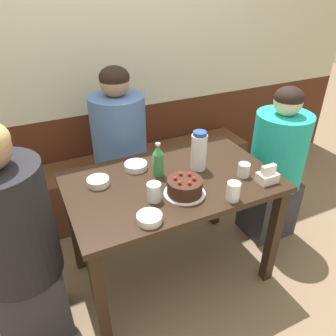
{
  "coord_description": "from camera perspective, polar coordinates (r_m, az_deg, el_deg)",
  "views": [
    {
      "loc": [
        -0.7,
        -1.4,
        1.75
      ],
      "look_at": [
        -0.0,
        0.05,
        0.79
      ],
      "focal_mm": 35.0,
      "sensor_mm": 36.0,
      "label": 1
    }
  ],
  "objects": [
    {
      "name": "napkin_holder",
      "position": [
        1.91,
        16.93,
        -1.33
      ],
      "size": [
        0.11,
        0.08,
        0.11
      ],
      "color": "white",
      "rests_on": "dining_table"
    },
    {
      "name": "back_wall",
      "position": [
        2.6,
        -10.11,
        19.21
      ],
      "size": [
        4.8,
        0.04,
        2.5
      ],
      "color": "#4C2314",
      "rests_on": "ground_plane"
    },
    {
      "name": "person_grey_tee",
      "position": [
        1.77,
        -24.99,
        -11.8
      ],
      "size": [
        0.39,
        0.39,
        1.26
      ],
      "color": "#33333D",
      "rests_on": "ground_plane"
    },
    {
      "name": "glass_tumbler_short",
      "position": [
        1.93,
        13.06,
        -0.33
      ],
      "size": [
        0.07,
        0.07,
        0.08
      ],
      "color": "silver",
      "rests_on": "dining_table"
    },
    {
      "name": "bowl_rice_small",
      "position": [
        1.85,
        -12.07,
        -2.35
      ],
      "size": [
        0.12,
        0.12,
        0.04
      ],
      "color": "white",
      "rests_on": "dining_table"
    },
    {
      "name": "dining_table",
      "position": [
        1.92,
        0.67,
        -4.8
      ],
      "size": [
        1.19,
        0.73,
        0.74
      ],
      "color": "black",
      "rests_on": "ground_plane"
    },
    {
      "name": "birthday_cake",
      "position": [
        1.72,
        2.88,
        -3.32
      ],
      "size": [
        0.22,
        0.22,
        0.11
      ],
      "color": "white",
      "rests_on": "dining_table"
    },
    {
      "name": "bowl_soup_white",
      "position": [
        1.97,
        -5.62,
        0.35
      ],
      "size": [
        0.14,
        0.14,
        0.04
      ],
      "color": "white",
      "rests_on": "dining_table"
    },
    {
      "name": "person_pale_blue_shirt",
      "position": [
        2.44,
        18.19,
        0.04
      ],
      "size": [
        0.37,
        0.37,
        1.15
      ],
      "rotation": [
        0.0,
        0.0,
        3.14
      ],
      "color": "#33333D",
      "rests_on": "ground_plane"
    },
    {
      "name": "bench_seat",
      "position": [
        2.79,
        -6.92,
        -2.52
      ],
      "size": [
        2.15,
        0.38,
        0.46
      ],
      "color": "#56331E",
      "rests_on": "ground_plane"
    },
    {
      "name": "water_pitcher",
      "position": [
        1.92,
        5.4,
        2.98
      ],
      "size": [
        0.09,
        0.09,
        0.24
      ],
      "color": "white",
      "rests_on": "dining_table"
    },
    {
      "name": "glass_water_tall",
      "position": [
        1.68,
        -2.44,
        -4.19
      ],
      "size": [
        0.07,
        0.07,
        0.1
      ],
      "color": "silver",
      "rests_on": "dining_table"
    },
    {
      "name": "soju_bottle",
      "position": [
        1.86,
        -1.73,
        1.37
      ],
      "size": [
        0.06,
        0.06,
        0.2
      ],
      "color": "#388E4C",
      "rests_on": "dining_table"
    },
    {
      "name": "person_teal_shirt",
      "position": [
        2.39,
        -8.24,
        2.39
      ],
      "size": [
        0.38,
        0.38,
        1.26
      ],
      "rotation": [
        0.0,
        0.0,
        -1.57
      ],
      "color": "#33333D",
      "rests_on": "ground_plane"
    },
    {
      "name": "glass_shot_small",
      "position": [
        1.71,
        11.3,
        -4.03
      ],
      "size": [
        0.07,
        0.07,
        0.1
      ],
      "color": "silver",
      "rests_on": "dining_table"
    },
    {
      "name": "bowl_side_dish",
      "position": [
        1.56,
        -3.25,
        -8.72
      ],
      "size": [
        0.12,
        0.12,
        0.04
      ],
      "color": "white",
      "rests_on": "dining_table"
    },
    {
      "name": "ground_plane",
      "position": [
        2.35,
        0.57,
        -17.43
      ],
      "size": [
        12.0,
        12.0,
        0.0
      ],
      "primitive_type": "plane",
      "color": "#846B51"
    }
  ]
}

